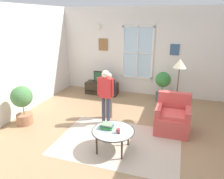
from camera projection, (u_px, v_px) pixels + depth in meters
name	position (u px, v px, depth m)	size (l,w,h in m)	color
ground_plane	(114.00, 135.00, 4.92)	(6.04, 6.52, 0.02)	#9E7A56
back_wall	(141.00, 52.00, 7.17)	(5.44, 0.17, 2.87)	silver
side_wall_left	(5.00, 65.00, 5.26)	(0.12, 5.92, 2.87)	silver
area_rug	(118.00, 142.00, 4.63)	(2.58, 1.80, 0.01)	#C6B29E
tv_stand	(102.00, 88.00, 7.44)	(1.10, 0.44, 0.41)	#2D2319
television	(102.00, 77.00, 7.31)	(0.56, 0.08, 0.39)	#4C4C4C
armchair	(173.00, 118.00, 5.00)	(0.76, 0.74, 0.87)	#D14C47
coffee_table	(113.00, 131.00, 4.24)	(0.85, 0.85, 0.44)	#99B2B7
book_stack	(107.00, 126.00, 4.31)	(0.26, 0.18, 0.10)	#79C15D
cup	(118.00, 131.00, 4.13)	(0.07, 0.07, 0.10)	#BF3F3F
remote_near_books	(118.00, 132.00, 4.17)	(0.04, 0.14, 0.02)	black
person_black_shirt	(109.00, 90.00, 5.52)	(0.37, 0.17, 1.22)	#726656
person_red_shirt	(106.00, 91.00, 5.19)	(0.41, 0.19, 1.36)	#333851
potted_plant_by_window	(163.00, 84.00, 6.72)	(0.47, 0.47, 0.94)	#4C565B
potted_plant_corner	(22.00, 102.00, 5.23)	(0.52, 0.52, 0.98)	#9E6B4C
floor_lamp	(179.00, 70.00, 5.24)	(0.32, 0.32, 1.59)	black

